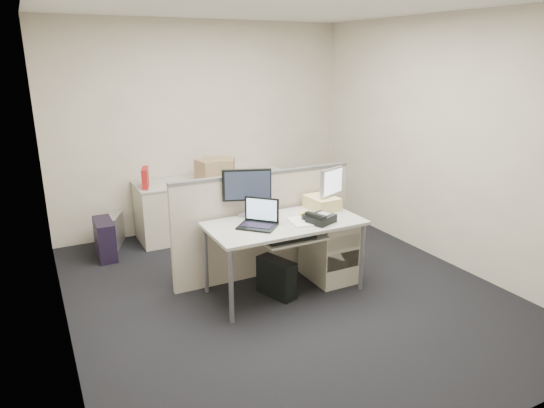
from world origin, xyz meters
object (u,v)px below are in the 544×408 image
desk (285,228)px  monitor_main (247,193)px  laptop (257,214)px  desk_phone (321,219)px

desk → monitor_main: (-0.25, 0.32, 0.31)m
monitor_main → laptop: size_ratio=1.42×
monitor_main → laptop: (-0.05, -0.34, -0.11)m
desk → desk_phone: 0.37m
monitor_main → laptop: bearing=-78.5°
laptop → desk_phone: laptop is taller
desk → monitor_main: monitor_main is taller
laptop → desk_phone: size_ratio=1.39×
desk_phone → desk: bearing=128.2°
monitor_main → desk_phone: 0.77m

